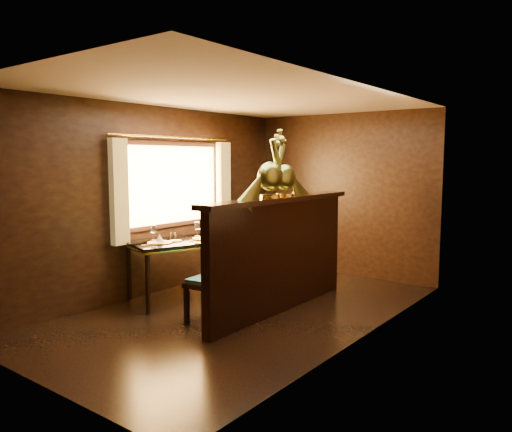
# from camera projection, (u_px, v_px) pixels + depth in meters

# --- Properties ---
(ground) EXTENTS (5.00, 5.00, 0.00)m
(ground) POSITION_uv_depth(u_px,v_px,m) (243.00, 311.00, 5.91)
(ground) COLOR black
(ground) RESTS_ON ground
(room_shell) EXTENTS (3.04, 5.04, 2.52)m
(room_shell) POSITION_uv_depth(u_px,v_px,m) (238.00, 178.00, 5.80)
(room_shell) COLOR black
(room_shell) RESTS_ON ground
(partition) EXTENTS (0.26, 2.70, 1.36)m
(partition) POSITION_uv_depth(u_px,v_px,m) (280.00, 252.00, 5.88)
(partition) COLOR black
(partition) RESTS_ON ground
(dining_table) EXTENTS (1.19, 1.51, 0.98)m
(dining_table) POSITION_uv_depth(u_px,v_px,m) (182.00, 246.00, 6.33)
(dining_table) COLOR black
(dining_table) RESTS_ON ground
(chair_left) EXTENTS (0.48, 0.50, 1.20)m
(chair_left) POSITION_uv_depth(u_px,v_px,m) (217.00, 266.00, 5.51)
(chair_left) COLOR black
(chair_left) RESTS_ON ground
(chair_right) EXTENTS (0.63, 0.65, 1.37)m
(chair_right) POSITION_uv_depth(u_px,v_px,m) (284.00, 242.00, 6.53)
(chair_right) COLOR black
(chair_right) RESTS_ON ground
(peacock_left) EXTENTS (0.25, 0.65, 0.78)m
(peacock_left) POSITION_uv_depth(u_px,v_px,m) (270.00, 163.00, 5.59)
(peacock_left) COLOR #184929
(peacock_left) RESTS_ON partition
(peacock_right) EXTENTS (0.23, 0.60, 0.72)m
(peacock_right) POSITION_uv_depth(u_px,v_px,m) (285.00, 166.00, 5.83)
(peacock_right) COLOR #184929
(peacock_right) RESTS_ON partition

